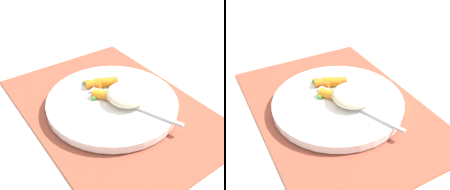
# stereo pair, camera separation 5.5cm
# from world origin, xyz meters

# --- Properties ---
(ground_plane) EXTENTS (2.40, 2.40, 0.00)m
(ground_plane) POSITION_xyz_m (0.00, 0.00, 0.00)
(ground_plane) COLOR beige
(placemat) EXTENTS (0.45, 0.32, 0.01)m
(placemat) POSITION_xyz_m (0.00, 0.00, 0.00)
(placemat) COLOR #9E4733
(placemat) RESTS_ON ground_plane
(plate) EXTENTS (0.26, 0.26, 0.02)m
(plate) POSITION_xyz_m (0.00, 0.00, 0.01)
(plate) COLOR white
(plate) RESTS_ON placemat
(rice_mound) EXTENTS (0.08, 0.08, 0.03)m
(rice_mound) POSITION_xyz_m (-0.02, -0.02, 0.04)
(rice_mound) COLOR beige
(rice_mound) RESTS_ON plate
(carrot_portion) EXTENTS (0.09, 0.08, 0.02)m
(carrot_portion) POSITION_xyz_m (0.04, -0.00, 0.03)
(carrot_portion) COLOR orange
(carrot_portion) RESTS_ON plate
(pea_scatter) EXTENTS (0.08, 0.07, 0.01)m
(pea_scatter) POSITION_xyz_m (0.04, 0.00, 0.03)
(pea_scatter) COLOR green
(pea_scatter) RESTS_ON plate
(fork) EXTENTS (0.19, 0.08, 0.01)m
(fork) POSITION_xyz_m (-0.03, -0.01, 0.03)
(fork) COLOR silver
(fork) RESTS_ON plate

